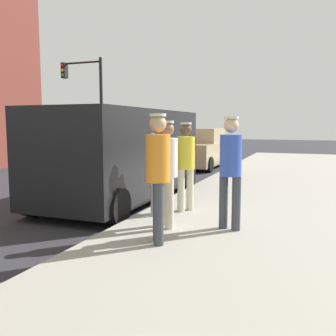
% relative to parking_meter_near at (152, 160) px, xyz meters
% --- Properties ---
extents(ground_plane, '(80.00, 80.00, 0.00)m').
position_rel_parking_meter_near_xyz_m(ground_plane, '(-1.35, 0.60, -1.18)').
color(ground_plane, '#2D2D33').
extents(sidewalk_slab, '(5.00, 32.00, 0.15)m').
position_rel_parking_meter_near_xyz_m(sidewalk_slab, '(2.15, 0.60, -1.11)').
color(sidewalk_slab, '#9E998E').
rests_on(sidewalk_slab, ground).
extents(parking_meter_near, '(0.14, 0.18, 1.52)m').
position_rel_parking_meter_near_xyz_m(parking_meter_near, '(0.00, 0.00, 0.00)').
color(parking_meter_near, gray).
rests_on(parking_meter_near, sidewalk_slab).
extents(pedestrian_in_white, '(0.34, 0.34, 1.73)m').
position_rel_parking_meter_near_xyz_m(pedestrian_in_white, '(0.50, -0.57, -0.04)').
color(pedestrian_in_white, beige).
rests_on(pedestrian_in_white, sidewalk_slab).
extents(pedestrian_in_yellow, '(0.34, 0.34, 1.71)m').
position_rel_parking_meter_near_xyz_m(pedestrian_in_yellow, '(0.42, 0.64, -0.05)').
color(pedestrian_in_yellow, beige).
rests_on(pedestrian_in_yellow, sidewalk_slab).
extents(pedestrian_in_orange, '(0.34, 0.34, 1.81)m').
position_rel_parking_meter_near_xyz_m(pedestrian_in_orange, '(0.68, -1.38, 0.02)').
color(pedestrian_in_orange, '#383D47').
rests_on(pedestrian_in_orange, sidewalk_slab).
extents(pedestrian_in_blue, '(0.35, 0.34, 1.79)m').
position_rel_parking_meter_near_xyz_m(pedestrian_in_blue, '(1.48, -0.34, 0.00)').
color(pedestrian_in_blue, '#383D47').
rests_on(pedestrian_in_blue, sidewalk_slab).
extents(parked_van, '(2.13, 5.21, 2.15)m').
position_rel_parking_meter_near_xyz_m(parked_van, '(-1.50, 1.74, -0.03)').
color(parked_van, black).
rests_on(parked_van, ground).
extents(parked_sedan_ahead, '(2.01, 4.43, 1.65)m').
position_rel_parking_meter_near_xyz_m(parked_sedan_ahead, '(-1.76, 9.34, -0.43)').
color(parked_sedan_ahead, tan).
rests_on(parked_sedan_ahead, ground).
extents(traffic_light_corner, '(2.48, 0.42, 5.20)m').
position_rel_parking_meter_near_xyz_m(traffic_light_corner, '(-8.33, 10.79, 2.34)').
color(traffic_light_corner, black).
rests_on(traffic_light_corner, ground).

